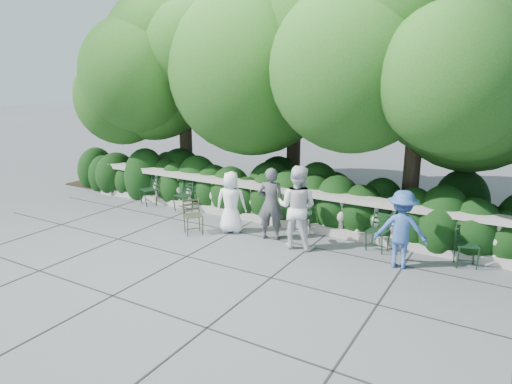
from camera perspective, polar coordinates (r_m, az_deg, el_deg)
The scene contains 14 objects.
ground at distance 10.14m, azimuth -2.89°, elevation -6.72°, with size 90.00×90.00×0.00m, color #52565A.
balustrade at distance 11.45m, azimuth 2.04°, elevation -1.61°, with size 12.00×0.44×1.00m.
shrub_hedge at distance 12.61m, azimuth 4.62°, elevation -2.39°, with size 15.00×2.60×1.70m, color black, non-canonical shape.
tree_canopy at distance 11.95m, azimuth 8.53°, elevation 15.81°, with size 15.04×6.52×6.78m.
chair_a at distance 13.47m, azimuth -13.76°, elevation -1.65°, with size 0.44×0.48×0.84m, color black, non-canonical shape.
chair_b at distance 12.62m, azimuth -9.49°, elevation -2.54°, with size 0.44×0.48×0.84m, color black, non-canonical shape.
chair_c at distance 10.73m, azimuth 5.44°, elevation -5.53°, with size 0.44×0.48×0.84m, color black, non-canonical shape.
chair_d at distance 10.08m, azimuth 14.49°, elevation -7.33°, with size 0.44×0.48×0.84m, color black, non-canonical shape.
chair_f at distance 9.88m, azimuth 24.79°, elevation -8.75°, with size 0.44×0.48×0.84m, color black, non-canonical shape.
chair_weathered at distance 10.84m, azimuth -7.60°, elevation -5.39°, with size 0.44×0.48×0.84m, color black, non-canonical shape.
person_businessman at distance 10.77m, azimuth -3.13°, elevation -1.27°, with size 0.72×0.47×1.48m, color white.
person_woman_grey at distance 10.30m, azimuth 1.85°, elevation -1.47°, with size 0.61×0.40×1.66m, color #434449.
person_casual_man at distance 9.82m, azimuth 5.14°, elevation -1.89°, with size 0.88×0.69×1.82m, color white.
person_older_blue at distance 9.26m, azimuth 17.70°, elevation -4.46°, with size 1.00×0.58×1.55m, color #315393.
Camera 1 is at (5.22, -7.86, 3.72)m, focal length 32.00 mm.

